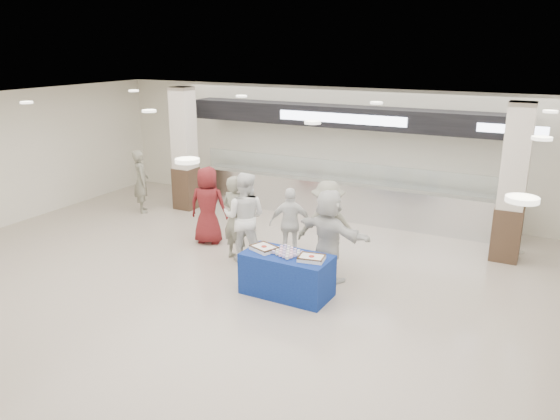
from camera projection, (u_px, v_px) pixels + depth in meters
The scene contains 15 objects.
ground at pixel (230, 301), 9.42m from camera, with size 14.00×14.00×0.00m, color #BEB3A2.
serving_line at pixel (344, 172), 13.67m from camera, with size 8.70×0.85×2.80m.
column_left at pixel (185, 152), 14.29m from camera, with size 0.55×0.55×3.20m.
column_right at pixel (513, 187), 10.80m from camera, with size 0.55×0.55×3.20m.
display_table at pixel (287, 275), 9.55m from camera, with size 1.55×0.78×0.75m, color navy.
sheet_cake_left at pixel (264, 248), 9.64m from camera, with size 0.53×0.48×0.09m.
sheet_cake_right at pixel (312, 258), 9.19m from camera, with size 0.47×0.39×0.09m.
cupcake_tray at pixel (286, 252), 9.47m from camera, with size 0.53×0.47×0.07m.
civilian_maroon at pixel (208, 205), 11.93m from camera, with size 0.84×0.55×1.72m, color maroon.
soldier_a at pixel (236, 218), 11.02m from camera, with size 0.64×0.42×1.75m, color slate.
chef_tall at pixel (245, 217), 10.94m from camera, with size 0.89×0.70×1.84m, color white.
chef_short at pixel (291, 224), 11.09m from camera, with size 0.88×0.36×1.49m, color white.
soldier_b at pixel (327, 225), 10.58m from camera, with size 1.14×0.65×1.76m, color slate.
civilian_white at pixel (329, 235), 10.03m from camera, with size 1.62×0.52×1.75m, color white.
soldier_bg at pixel (141, 181), 14.18m from camera, with size 0.60×0.39×1.64m, color slate.
Camera 1 is at (4.67, -7.21, 4.26)m, focal length 35.00 mm.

